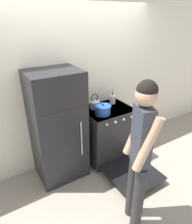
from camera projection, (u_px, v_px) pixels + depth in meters
ground_plane at (83, 151)px, 3.78m from camera, size 14.00×14.00×0.00m
wall_back at (80, 86)px, 3.25m from camera, size 10.00×0.06×2.55m
refrigerator at (58, 127)px, 2.92m from camera, size 0.71×0.63×1.67m
stove_range at (108, 134)px, 3.44m from camera, size 0.79×1.40×0.93m
dutch_oven_pot at (103, 110)px, 3.05m from camera, size 0.30×0.26×0.17m
tea_kettle at (95, 104)px, 3.26m from camera, size 0.21×0.17×0.25m
utensil_jar at (112, 99)px, 3.43m from camera, size 0.10×0.10×0.28m
person at (140, 152)px, 2.07m from camera, size 0.37×0.43×1.80m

